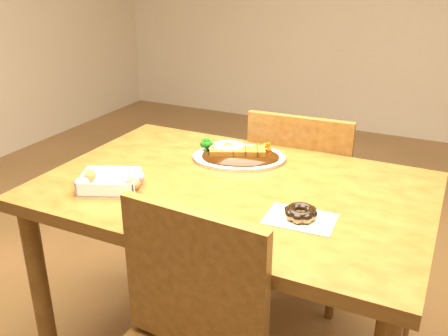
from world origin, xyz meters
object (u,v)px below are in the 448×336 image
at_px(pon_de_ring, 301,213).
at_px(table, 233,213).
at_px(chair_far, 303,199).
at_px(katsu_curry_plate, 237,155).
at_px(donut_box, 110,181).

bearing_deg(pon_de_ring, table, 154.55).
relative_size(chair_far, katsu_curry_plate, 2.29).
xyz_separation_m(chair_far, donut_box, (-0.40, -0.73, 0.30)).
distance_m(table, donut_box, 0.40).
distance_m(donut_box, pon_de_ring, 0.59).
relative_size(chair_far, pon_de_ring, 4.50).
distance_m(table, chair_far, 0.57).
height_order(table, pon_de_ring, pon_de_ring).
xyz_separation_m(katsu_curry_plate, pon_de_ring, (0.34, -0.33, 0.00)).
distance_m(katsu_curry_plate, pon_de_ring, 0.47).
bearing_deg(chair_far, pon_de_ring, 102.92).
relative_size(katsu_curry_plate, pon_de_ring, 1.96).
relative_size(table, pon_de_ring, 6.20).
bearing_deg(chair_far, donut_box, 58.17).
bearing_deg(pon_de_ring, donut_box, -173.34).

